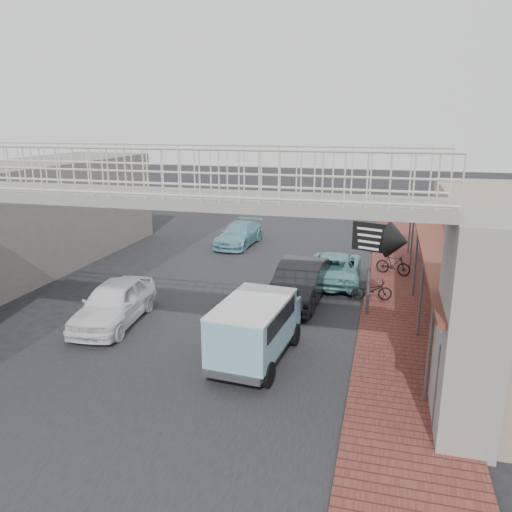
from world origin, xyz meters
The scene contains 14 objects.
ground centered at (0.00, 0.00, 0.00)m, with size 120.00×120.00×0.00m, color black.
road_strip centered at (0.00, 0.00, 0.01)m, with size 10.00×60.00×0.01m, color black.
sidewalk centered at (6.50, 3.00, 0.05)m, with size 3.00×40.00×0.10m, color brown.
footbridge centered at (0.00, -4.00, 3.18)m, with size 16.40×2.40×6.34m.
building_far_left centered at (-11.00, 6.00, 2.50)m, with size 5.00×14.00×5.00m, color gray.
white_hatchback centered at (-3.36, -0.42, 0.75)m, with size 1.78×4.42×1.51m, color white.
dark_sedan centered at (2.56, 3.47, 0.80)m, with size 1.69×4.83×1.59m, color black.
angkot_curb centered at (3.61, 6.33, 0.67)m, with size 2.22×4.80×1.34m, color #65ABB0.
angkot_far centered at (-2.40, 11.59, 0.64)m, with size 1.79×4.40×1.28m, color #69A7B6.
angkot_van centered at (2.18, -1.92, 1.22)m, with size 2.09×4.06×1.93m.
motorcycle_near centered at (5.30, 4.02, 0.51)m, with size 0.55×1.58×0.83m, color black.
motorcycle_far centered at (6.11, 7.73, 0.58)m, with size 0.45×1.60×0.96m, color black.
street_clock centered at (7.30, -4.17, 2.40)m, with size 0.72×0.66×2.78m.
arrow_sign centered at (6.00, 2.26, 2.91)m, with size 2.11×1.41×3.49m.
Camera 1 is at (5.66, -14.97, 6.92)m, focal length 35.00 mm.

